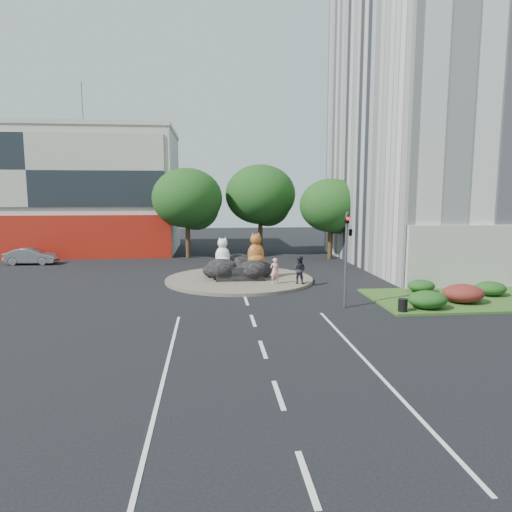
# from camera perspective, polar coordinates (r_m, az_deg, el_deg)

# --- Properties ---
(ground) EXTENTS (120.00, 120.00, 0.00)m
(ground) POSITION_cam_1_polar(r_m,az_deg,el_deg) (21.54, -0.38, -8.10)
(ground) COLOR black
(ground) RESTS_ON ground
(roundabout_island) EXTENTS (10.00, 10.00, 0.20)m
(roundabout_island) POSITION_cam_1_polar(r_m,az_deg,el_deg) (31.23, -2.11, -2.94)
(roundabout_island) COLOR brown
(roundabout_island) RESTS_ON ground
(rock_plinth) EXTENTS (3.20, 2.60, 0.90)m
(rock_plinth) POSITION_cam_1_polar(r_m,az_deg,el_deg) (31.14, -2.11, -1.94)
(rock_plinth) COLOR black
(rock_plinth) RESTS_ON roundabout_island
(shophouse_block) EXTENTS (25.20, 12.30, 17.40)m
(shophouse_block) POSITION_cam_1_polar(r_m,az_deg,el_deg) (51.13, -24.29, 7.40)
(shophouse_block) COLOR beige
(shophouse_block) RESTS_ON ground
(office_tower) EXTENTS (20.00, 20.00, 35.00)m
(office_tower) POSITION_cam_1_polar(r_m,az_deg,el_deg) (44.26, 26.29, 22.19)
(office_tower) COLOR silver
(office_tower) RESTS_ON ground
(grass_verge) EXTENTS (10.00, 6.00, 0.12)m
(grass_verge) POSITION_cam_1_polar(r_m,az_deg,el_deg) (28.05, 24.29, -4.94)
(grass_verge) COLOR #2B4A18
(grass_verge) RESTS_ON ground
(tree_left) EXTENTS (6.46, 6.46, 8.27)m
(tree_left) POSITION_cam_1_polar(r_m,az_deg,el_deg) (42.75, -8.50, 6.80)
(tree_left) COLOR #382314
(tree_left) RESTS_ON ground
(tree_mid) EXTENTS (6.84, 6.84, 8.76)m
(tree_mid) POSITION_cam_1_polar(r_m,az_deg,el_deg) (44.98, 0.63, 7.32)
(tree_mid) COLOR #382314
(tree_mid) RESTS_ON ground
(tree_right) EXTENTS (5.70, 5.70, 7.30)m
(tree_right) POSITION_cam_1_polar(r_m,az_deg,el_deg) (42.18, 9.42, 5.93)
(tree_right) COLOR #382314
(tree_right) RESTS_ON ground
(hedge_near_green) EXTENTS (2.00, 1.60, 0.90)m
(hedge_near_green) POSITION_cam_1_polar(r_m,az_deg,el_deg) (24.82, 20.64, -5.12)
(hedge_near_green) COLOR #183D13
(hedge_near_green) RESTS_ON grass_verge
(hedge_red) EXTENTS (2.20, 1.76, 0.99)m
(hedge_red) POSITION_cam_1_polar(r_m,az_deg,el_deg) (26.85, 24.50, -4.28)
(hedge_red) COLOR #551916
(hedge_red) RESTS_ON grass_verge
(hedge_mid_green) EXTENTS (1.80, 1.44, 0.81)m
(hedge_mid_green) POSITION_cam_1_polar(r_m,az_deg,el_deg) (29.42, 27.24, -3.62)
(hedge_mid_green) COLOR #183D13
(hedge_mid_green) RESTS_ON grass_verge
(hedge_back_green) EXTENTS (1.60, 1.28, 0.72)m
(hedge_back_green) POSITION_cam_1_polar(r_m,az_deg,el_deg) (28.82, 19.97, -3.53)
(hedge_back_green) COLOR #183D13
(hedge_back_green) RESTS_ON grass_verge
(traffic_light) EXTENTS (0.44, 1.24, 5.00)m
(traffic_light) POSITION_cam_1_polar(r_m,az_deg,el_deg) (23.81, 11.47, 2.14)
(traffic_light) COLOR #595B60
(traffic_light) RESTS_ON ground
(street_lamp) EXTENTS (2.34, 0.22, 8.06)m
(street_lamp) POSITION_cam_1_polar(r_m,az_deg,el_deg) (32.24, 21.56, 4.84)
(street_lamp) COLOR #595B60
(street_lamp) RESTS_ON ground
(cat_white) EXTENTS (1.32, 1.19, 1.91)m
(cat_white) POSITION_cam_1_polar(r_m,az_deg,el_deg) (30.90, -4.20, 0.61)
(cat_white) COLOR white
(cat_white) RESTS_ON rock_plinth
(cat_tabby) EXTENTS (1.64, 1.53, 2.23)m
(cat_tabby) POSITION_cam_1_polar(r_m,az_deg,el_deg) (30.96, -0.03, 0.93)
(cat_tabby) COLOR #AC5023
(cat_tabby) RESTS_ON rock_plinth
(kitten_calico) EXTENTS (0.54, 0.47, 0.88)m
(kitten_calico) POSITION_cam_1_polar(r_m,az_deg,el_deg) (30.10, -4.43, -2.31)
(kitten_calico) COLOR silver
(kitten_calico) RESTS_ON roundabout_island
(kitten_white) EXTENTS (0.59, 0.59, 0.75)m
(kitten_white) POSITION_cam_1_polar(r_m,az_deg,el_deg) (30.36, 0.71, -2.33)
(kitten_white) COLOR silver
(kitten_white) RESTS_ON roundabout_island
(pedestrian_pink) EXTENTS (0.68, 0.54, 1.65)m
(pedestrian_pink) POSITION_cam_1_polar(r_m,az_deg,el_deg) (29.11, 2.35, -1.87)
(pedestrian_pink) COLOR pink
(pedestrian_pink) RESTS_ON roundabout_island
(pedestrian_dark) EXTENTS (1.10, 1.05, 1.78)m
(pedestrian_dark) POSITION_cam_1_polar(r_m,az_deg,el_deg) (29.28, 5.45, -1.71)
(pedestrian_dark) COLOR black
(pedestrian_dark) RESTS_ON roundabout_island
(parked_car) EXTENTS (4.26, 1.70, 1.38)m
(parked_car) POSITION_cam_1_polar(r_m,az_deg,el_deg) (42.86, -26.29, -0.03)
(parked_car) COLOR #93969A
(parked_car) RESTS_ON ground
(litter_bin) EXTENTS (0.47, 0.47, 0.64)m
(litter_bin) POSITION_cam_1_polar(r_m,az_deg,el_deg) (23.80, 17.88, -5.86)
(litter_bin) COLOR black
(litter_bin) RESTS_ON grass_verge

